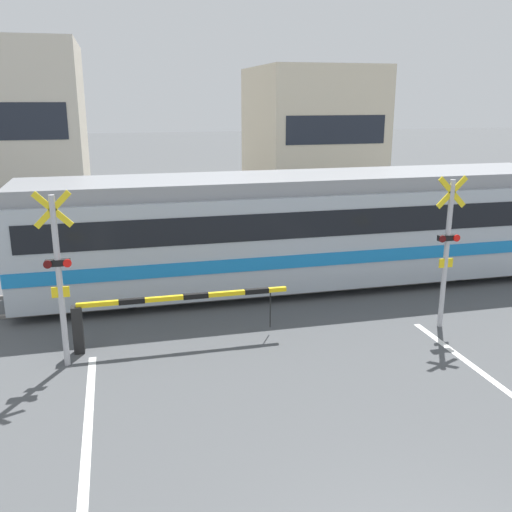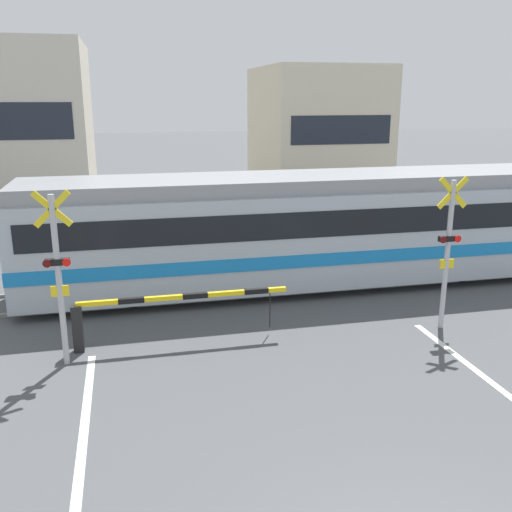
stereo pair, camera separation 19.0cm
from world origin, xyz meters
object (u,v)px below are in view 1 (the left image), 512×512
at_px(commuter_train, 299,227).
at_px(crossing_signal_right, 447,246).
at_px(pedestrian, 164,208).
at_px(crossing_barrier_far, 287,229).
at_px(crossing_signal_left, 59,272).
at_px(crossing_barrier_near, 142,311).

xyz_separation_m(commuter_train, crossing_signal_right, (2.17, -3.53, 0.25)).
height_order(crossing_signal_right, pedestrian, crossing_signal_right).
bearing_deg(crossing_barrier_far, crossing_signal_left, -133.31).
bearing_deg(crossing_signal_right, pedestrian, 116.48).
relative_size(crossing_barrier_near, crossing_signal_left, 1.31).
height_order(crossing_barrier_far, crossing_signal_left, crossing_signal_left).
xyz_separation_m(crossing_barrier_far, crossing_signal_right, (1.47, -6.82, 1.07)).
bearing_deg(crossing_barrier_near, crossing_barrier_far, 51.82).
height_order(commuter_train, crossing_barrier_far, commuter_train).
xyz_separation_m(commuter_train, crossing_signal_left, (-5.73, -3.53, 0.25)).
xyz_separation_m(crossing_barrier_near, crossing_signal_right, (6.43, -0.51, 1.07)).
bearing_deg(crossing_signal_right, crossing_signal_left, 180.00).
bearing_deg(crossing_barrier_far, crossing_signal_right, -77.88).
distance_m(crossing_signal_right, pedestrian, 11.51).
height_order(crossing_barrier_far, crossing_signal_right, crossing_signal_right).
relative_size(commuter_train, crossing_barrier_far, 3.28).
distance_m(crossing_signal_left, crossing_signal_right, 7.90).
bearing_deg(pedestrian, crossing_signal_right, -63.52).
distance_m(crossing_barrier_far, pedestrian, 5.03).
bearing_deg(crossing_signal_right, crossing_barrier_far, 102.12).
height_order(commuter_train, crossing_signal_left, crossing_signal_left).
bearing_deg(crossing_barrier_near, commuter_train, 35.32).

